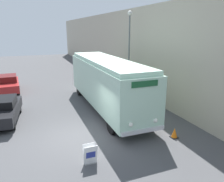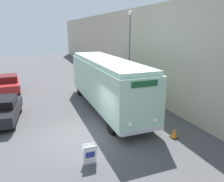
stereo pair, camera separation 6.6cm
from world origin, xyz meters
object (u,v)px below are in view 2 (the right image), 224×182
vintage_bus (107,81)px  sign_board (90,154)px  streetlamp (130,42)px  parked_car_mid (9,84)px  traffic_cone (174,133)px  parked_car_near (3,110)px

vintage_bus → sign_board: (-2.90, -6.03, -1.53)m
streetlamp → parked_car_mid: (-9.59, 4.52, -3.62)m
vintage_bus → streetlamp: streetlamp is taller
vintage_bus → sign_board: bearing=-115.6°
traffic_cone → streetlamp: bearing=81.8°
parked_car_mid → streetlamp: bearing=-28.2°
parked_car_near → traffic_cone: (8.34, -5.48, -0.47)m
parked_car_near → parked_car_mid: parked_car_mid is taller
sign_board → streetlamp: (5.78, 8.55, 3.95)m
parked_car_near → traffic_cone: bearing=-27.6°
sign_board → traffic_cone: bearing=7.5°
parked_car_near → parked_car_mid: (-0.11, 6.98, 0.01)m
traffic_cone → vintage_bus: bearing=107.8°
sign_board → traffic_cone: sign_board is taller
vintage_bus → streetlamp: (2.89, 2.52, 2.42)m
vintage_bus → streetlamp: 4.53m
parked_car_near → streetlamp: bearing=20.3°
sign_board → traffic_cone: 4.68m
vintage_bus → parked_car_near: size_ratio=2.47×
parked_car_mid → traffic_cone: bearing=-58.9°
streetlamp → traffic_cone: 9.02m
vintage_bus → traffic_cone: bearing=-72.2°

